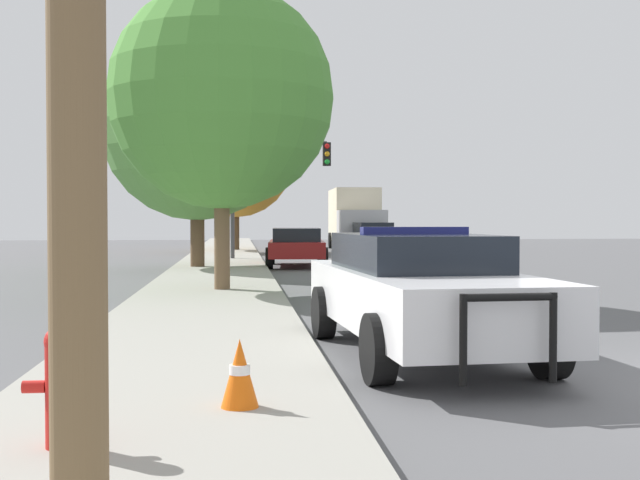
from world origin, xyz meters
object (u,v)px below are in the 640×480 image
Objects in this scene: box_truck at (355,218)px; traffic_cone at (240,373)px; traffic_light at (274,172)px; tree_sidewalk_mid at (197,124)px; fire_hydrant at (61,382)px; police_car at (419,290)px; car_background_oncoming at (373,237)px; tree_sidewalk_near at (222,97)px; tree_sidewalk_far at (236,160)px; car_background_midblock at (296,246)px.

box_truck reaches higher than traffic_cone.
tree_sidewalk_mid is at bearing -117.49° from traffic_light.
fire_hydrant is 0.11× the size of tree_sidewalk_mid.
car_background_oncoming is at bearing -102.37° from police_car.
police_car is at bearing -72.36° from tree_sidewalk_near.
fire_hydrant is 0.11× the size of tree_sidewalk_far.
traffic_light is at bearing 69.40° from box_truck.
fire_hydrant is (-3.33, -4.03, -0.23)m from police_car.
traffic_light is 12.64m from box_truck.
traffic_light reaches higher than car_background_midblock.
box_truck is 25.97m from tree_sidewalk_near.
traffic_cone is (-1.41, -24.32, -3.01)m from traffic_light.
box_truck is (-0.06, 5.47, 0.93)m from car_background_oncoming.
police_car is 16.96m from tree_sidewalk_mid.
car_background_midblock is at bearing 81.78° from fire_hydrant.
traffic_cone is at bearing -88.20° from tree_sidewalk_near.
tree_sidewalk_mid is at bearing 96.38° from tree_sidewalk_near.
traffic_cone is at bearing 82.22° from box_truck.
fire_hydrant is 0.18× the size of car_background_midblock.
traffic_light is (2.58, 25.34, 2.85)m from fire_hydrant.
police_car reaches higher than traffic_cone.
tree_sidewalk_near is 11.85× the size of traffic_cone.
police_car is at bearing -78.03° from tree_sidewalk_mid.
car_background_oncoming is 0.61× the size of tree_sidewalk_mid.
box_truck is (4.08, 32.86, 0.92)m from police_car.
fire_hydrant is 20.60m from tree_sidewalk_mid.
tree_sidewalk_mid is 13.80m from tree_sidewalk_far.
police_car is 18.00m from car_background_midblock.
car_background_midblock is 0.61× the size of tree_sidewalk_mid.
fire_hydrant is 22.25m from car_background_midblock.
police_car is at bearing 85.01° from box_truck.
tree_sidewalk_near is at bearing 77.34° from box_truck.
traffic_cone is at bearing -91.69° from car_background_midblock.
car_background_midblock is at bearing -79.71° from traffic_light.
tree_sidewalk_far reaches higher than car_background_midblock.
tree_sidewalk_mid reaches higher than fire_hydrant.
traffic_light is at bearing 84.18° from fire_hydrant.
tree_sidewalk_far reaches higher than tree_sidewalk_near.
car_background_midblock is at bearing 76.21° from box_truck.
car_background_oncoming is 7.82m from tree_sidewalk_far.
car_background_oncoming is 0.71× the size of tree_sidewalk_near.
tree_sidewalk_mid is at bearing -81.80° from police_car.
tree_sidewalk_mid is at bearing 67.88° from box_truck.
car_background_oncoming reaches higher than car_background_midblock.
tree_sidewalk_near is at bearing -83.62° from tree_sidewalk_mid.
tree_sidewalk_near is 22.06m from tree_sidewalk_far.
fire_hydrant is 0.12× the size of tree_sidewalk_near.
tree_sidewalk_mid is at bearing -94.93° from tree_sidewalk_far.
tree_sidewalk_mid is (-0.10, 20.19, 4.05)m from fire_hydrant.
traffic_light is at bearing 62.51° from tree_sidewalk_mid.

